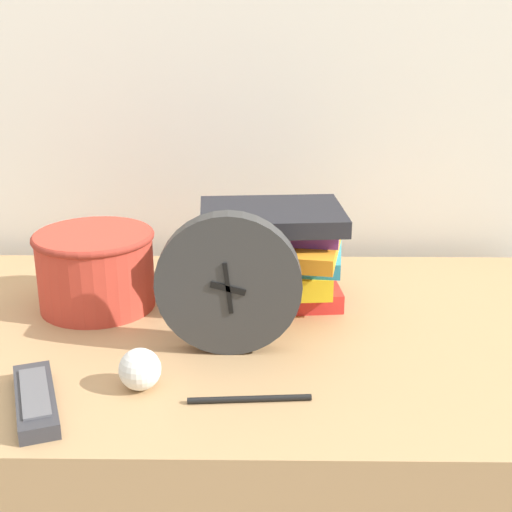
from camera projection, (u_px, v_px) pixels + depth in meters
desk_clock at (229, 284)px, 0.99m from camera, size 0.21×0.04×0.21m
book_stack at (273, 253)px, 1.16m from camera, size 0.25×0.23×0.17m
basket at (96, 267)px, 1.15m from camera, size 0.19×0.19×0.13m
tv_remote at (36, 400)px, 0.88m from camera, size 0.10×0.17×0.02m
crumpled_paper_ball at (140, 369)px, 0.92m from camera, size 0.06×0.06×0.06m
pen at (250, 399)px, 0.89m from camera, size 0.16×0.02×0.01m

